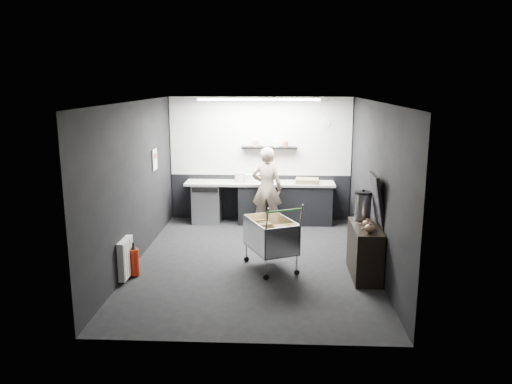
{
  "coord_description": "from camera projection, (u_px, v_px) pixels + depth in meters",
  "views": [
    {
      "loc": [
        0.42,
        -8.09,
        3.02
      ],
      "look_at": [
        0.02,
        0.4,
        1.13
      ],
      "focal_mm": 35.0,
      "sensor_mm": 36.0,
      "label": 1
    }
  ],
  "objects": [
    {
      "name": "shopping_cart",
      "position": [
        271.0,
        237.0,
        8.13
      ],
      "size": [
        1.0,
        1.26,
        1.13
      ],
      "color": "silver",
      "rests_on": "floor"
    },
    {
      "name": "prep_counter",
      "position": [
        266.0,
        202.0,
        10.82
      ],
      "size": [
        3.2,
        0.61,
        0.9
      ],
      "color": "black",
      "rests_on": "floor"
    },
    {
      "name": "dado_panel",
      "position": [
        260.0,
        197.0,
        11.12
      ],
      "size": [
        3.95,
        0.02,
        1.0
      ],
      "primitive_type": "cube",
      "color": "black",
      "rests_on": "wall_back"
    },
    {
      "name": "sideboard",
      "position": [
        365.0,
        244.0,
        7.85
      ],
      "size": [
        0.46,
        1.09,
        1.63
      ],
      "color": "black",
      "rests_on": "floor"
    },
    {
      "name": "radiator",
      "position": [
        126.0,
        258.0,
        7.7
      ],
      "size": [
        0.1,
        0.5,
        0.6
      ],
      "primitive_type": "cube",
      "color": "white",
      "rests_on": "wall_left"
    },
    {
      "name": "white_container",
      "position": [
        249.0,
        178.0,
        10.67
      ],
      "size": [
        0.23,
        0.19,
        0.18
      ],
      "primitive_type": "cube",
      "rotation": [
        0.0,
        0.0,
        0.19
      ],
      "color": "white",
      "rests_on": "prep_counter"
    },
    {
      "name": "wall_front",
      "position": [
        241.0,
        234.0,
        5.59
      ],
      "size": [
        5.5,
        0.0,
        5.5
      ],
      "primitive_type": "plane",
      "rotation": [
        -1.57,
        0.0,
        0.0
      ],
      "color": "black",
      "rests_on": "floor"
    },
    {
      "name": "poster_red_band",
      "position": [
        155.0,
        156.0,
        9.57
      ],
      "size": [
        0.02,
        0.22,
        0.1
      ],
      "primitive_type": "cube",
      "color": "red",
      "rests_on": "poster"
    },
    {
      "name": "pink_tub",
      "position": [
        240.0,
        177.0,
        10.73
      ],
      "size": [
        0.21,
        0.21,
        0.21
      ],
      "primitive_type": "cylinder",
      "color": "silver",
      "rests_on": "prep_counter"
    },
    {
      "name": "ceiling",
      "position": [
        254.0,
        102.0,
        7.98
      ],
      "size": [
        5.5,
        5.5,
        0.0
      ],
      "primitive_type": "plane",
      "rotation": [
        3.14,
        0.0,
        0.0
      ],
      "color": "silver",
      "rests_on": "wall_back"
    },
    {
      "name": "wall_back",
      "position": [
        260.0,
        159.0,
        10.95
      ],
      "size": [
        5.5,
        0.0,
        5.5
      ],
      "primitive_type": "plane",
      "rotation": [
        1.57,
        0.0,
        0.0
      ],
      "color": "black",
      "rests_on": "floor"
    },
    {
      "name": "wall_clock",
      "position": [
        326.0,
        123.0,
        10.69
      ],
      "size": [
        0.2,
        0.03,
        0.2
      ],
      "primitive_type": "cylinder",
      "rotation": [
        1.57,
        0.0,
        0.0
      ],
      "color": "white",
      "rests_on": "wall_back"
    },
    {
      "name": "wall_left",
      "position": [
        135.0,
        183.0,
        8.36
      ],
      "size": [
        0.0,
        5.5,
        5.5
      ],
      "primitive_type": "plane",
      "rotation": [
        1.57,
        0.0,
        1.57
      ],
      "color": "black",
      "rests_on": "floor"
    },
    {
      "name": "person",
      "position": [
        267.0,
        188.0,
        10.29
      ],
      "size": [
        0.68,
        0.5,
        1.72
      ],
      "primitive_type": "imported",
      "rotation": [
        0.0,
        0.0,
        2.99
      ],
      "color": "beige",
      "rests_on": "floor"
    },
    {
      "name": "wall_right",
      "position": [
        375.0,
        185.0,
        8.18
      ],
      "size": [
        0.0,
        5.5,
        5.5
      ],
      "primitive_type": "plane",
      "rotation": [
        1.57,
        0.0,
        -1.57
      ],
      "color": "black",
      "rests_on": "floor"
    },
    {
      "name": "floor",
      "position": [
        254.0,
        261.0,
        8.56
      ],
      "size": [
        5.5,
        5.5,
        0.0
      ],
      "primitive_type": "plane",
      "color": "black",
      "rests_on": "ground"
    },
    {
      "name": "cardboard_box",
      "position": [
        307.0,
        181.0,
        10.62
      ],
      "size": [
        0.51,
        0.41,
        0.1
      ],
      "primitive_type": "cube",
      "rotation": [
        0.0,
        0.0,
        -0.09
      ],
      "color": "olive",
      "rests_on": "prep_counter"
    },
    {
      "name": "floating_shelf",
      "position": [
        269.0,
        148.0,
        10.76
      ],
      "size": [
        1.2,
        0.22,
        0.04
      ],
      "primitive_type": "cube",
      "color": "black",
      "rests_on": "wall_back"
    },
    {
      "name": "ceiling_strip",
      "position": [
        259.0,
        100.0,
        9.79
      ],
      "size": [
        2.4,
        0.2,
        0.04
      ],
      "primitive_type": "cube",
      "color": "white",
      "rests_on": "ceiling"
    },
    {
      "name": "poster",
      "position": [
        155.0,
        160.0,
        9.59
      ],
      "size": [
        0.02,
        0.3,
        0.4
      ],
      "primitive_type": "cube",
      "color": "silver",
      "rests_on": "wall_left"
    },
    {
      "name": "kitchen_wall_panel",
      "position": [
        260.0,
        136.0,
        10.83
      ],
      "size": [
        3.95,
        0.02,
        1.7
      ],
      "primitive_type": "cube",
      "color": "silver",
      "rests_on": "wall_back"
    },
    {
      "name": "fire_extinguisher",
      "position": [
        134.0,
        261.0,
        7.85
      ],
      "size": [
        0.16,
        0.16,
        0.53
      ],
      "color": "#B4210C",
      "rests_on": "floor"
    }
  ]
}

